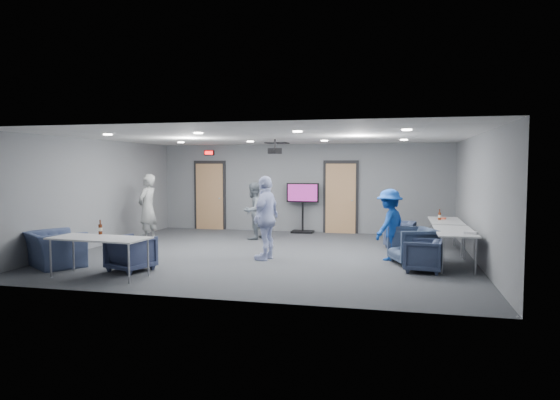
% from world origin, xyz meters
% --- Properties ---
extents(floor, '(9.00, 9.00, 0.00)m').
position_xyz_m(floor, '(0.00, 0.00, 0.00)').
color(floor, '#35383C').
rests_on(floor, ground).
extents(ceiling, '(9.00, 9.00, 0.00)m').
position_xyz_m(ceiling, '(0.00, 0.00, 2.70)').
color(ceiling, silver).
rests_on(ceiling, wall_back).
extents(wall_back, '(9.00, 0.02, 2.70)m').
position_xyz_m(wall_back, '(0.00, 4.00, 1.35)').
color(wall_back, slate).
rests_on(wall_back, floor).
extents(wall_front, '(9.00, 0.02, 2.70)m').
position_xyz_m(wall_front, '(0.00, -4.00, 1.35)').
color(wall_front, slate).
rests_on(wall_front, floor).
extents(wall_left, '(0.02, 8.00, 2.70)m').
position_xyz_m(wall_left, '(-4.50, 0.00, 1.35)').
color(wall_left, slate).
rests_on(wall_left, floor).
extents(wall_right, '(0.02, 8.00, 2.70)m').
position_xyz_m(wall_right, '(4.50, 0.00, 1.35)').
color(wall_right, slate).
rests_on(wall_right, floor).
extents(door_left, '(1.06, 0.17, 2.24)m').
position_xyz_m(door_left, '(-3.00, 3.95, 1.07)').
color(door_left, black).
rests_on(door_left, wall_back).
extents(door_right, '(1.06, 0.17, 2.24)m').
position_xyz_m(door_right, '(1.20, 3.95, 1.07)').
color(door_right, black).
rests_on(door_right, wall_back).
extents(exit_sign, '(0.32, 0.08, 0.16)m').
position_xyz_m(exit_sign, '(-3.00, 3.93, 2.45)').
color(exit_sign, black).
rests_on(exit_sign, wall_back).
extents(hvac_diffuser, '(0.60, 0.60, 0.03)m').
position_xyz_m(hvac_diffuser, '(-0.50, 2.80, 2.69)').
color(hvac_diffuser, black).
rests_on(hvac_diffuser, ceiling).
extents(downlights, '(6.18, 3.78, 0.02)m').
position_xyz_m(downlights, '(0.00, 0.00, 2.68)').
color(downlights, white).
rests_on(downlights, ceiling).
extents(person_a, '(0.49, 0.70, 1.82)m').
position_xyz_m(person_a, '(-3.64, 1.03, 0.91)').
color(person_a, gray).
rests_on(person_a, floor).
extents(person_b, '(0.83, 0.93, 1.58)m').
position_xyz_m(person_b, '(-1.02, 2.14, 0.79)').
color(person_b, slate).
rests_on(person_b, floor).
extents(person_c, '(0.62, 1.13, 1.82)m').
position_xyz_m(person_c, '(0.08, -0.66, 0.91)').
color(person_c, silver).
rests_on(person_c, floor).
extents(person_d, '(0.94, 1.15, 1.54)m').
position_xyz_m(person_d, '(2.70, -0.11, 0.77)').
color(person_d, '#18439F').
rests_on(person_d, floor).
extents(chair_right_a, '(0.83, 0.81, 0.66)m').
position_xyz_m(chair_right_a, '(2.93, 1.71, 0.33)').
color(chair_right_a, '#3B4867').
rests_on(chair_right_a, floor).
extents(chair_right_b, '(1.08, 1.07, 0.77)m').
position_xyz_m(chair_right_b, '(3.18, -0.47, 0.38)').
color(chair_right_b, '#394762').
rests_on(chair_right_b, floor).
extents(chair_right_c, '(0.78, 0.76, 0.63)m').
position_xyz_m(chair_right_c, '(3.35, -1.20, 0.32)').
color(chair_right_c, '#313B55').
rests_on(chair_right_c, floor).
extents(chair_front_a, '(0.94, 0.96, 0.69)m').
position_xyz_m(chair_front_a, '(-2.18, -2.40, 0.34)').
color(chair_front_a, '#323A56').
rests_on(chair_front_a, floor).
extents(chair_front_b, '(1.46, 1.42, 0.72)m').
position_xyz_m(chair_front_b, '(-3.89, -2.40, 0.36)').
color(chair_front_b, '#3D496A').
rests_on(chair_front_b, floor).
extents(table_right_a, '(0.73, 1.75, 0.73)m').
position_xyz_m(table_right_a, '(4.00, 1.43, 0.68)').
color(table_right_a, '#B2B4B7').
rests_on(table_right_a, floor).
extents(table_right_b, '(0.75, 1.81, 0.73)m').
position_xyz_m(table_right_b, '(4.00, -0.47, 0.69)').
color(table_right_b, '#B2B4B7').
rests_on(table_right_b, floor).
extents(table_front_left, '(1.88, 0.90, 0.73)m').
position_xyz_m(table_front_left, '(-2.48, -3.00, 0.69)').
color(table_front_left, '#B2B4B7').
rests_on(table_front_left, floor).
extents(bottle_front, '(0.07, 0.07, 0.28)m').
position_xyz_m(bottle_front, '(-2.69, -2.63, 0.83)').
color(bottle_front, '#57230F').
rests_on(bottle_front, table_front_left).
extents(bottle_right, '(0.07, 0.07, 0.27)m').
position_xyz_m(bottle_right, '(3.86, 1.46, 0.83)').
color(bottle_right, '#57230F').
rests_on(bottle_right, table_right_a).
extents(snack_box, '(0.21, 0.17, 0.04)m').
position_xyz_m(snack_box, '(3.94, 1.70, 0.75)').
color(snack_box, '#CE4F33').
rests_on(snack_box, table_right_a).
extents(wrapper, '(0.27, 0.22, 0.05)m').
position_xyz_m(wrapper, '(4.24, -0.98, 0.76)').
color(wrapper, silver).
rests_on(wrapper, table_right_b).
extents(tv_stand, '(0.99, 0.47, 1.52)m').
position_xyz_m(tv_stand, '(0.07, 3.75, 0.86)').
color(tv_stand, black).
rests_on(tv_stand, floor).
extents(projector, '(0.40, 0.37, 0.36)m').
position_xyz_m(projector, '(-0.07, 0.76, 2.40)').
color(projector, black).
rests_on(projector, ceiling).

